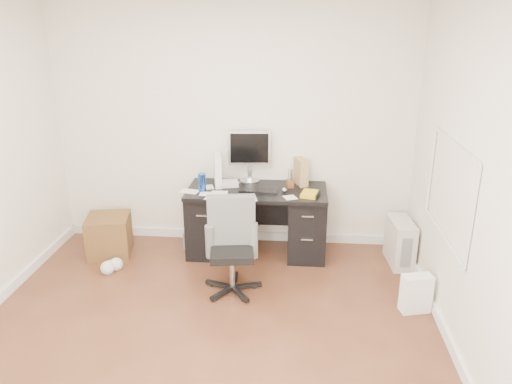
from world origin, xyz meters
TOP-DOWN VIEW (x-y plane):
  - ground at (0.00, 0.00)m, footprint 4.00×4.00m
  - room_shell at (0.03, 0.03)m, footprint 4.02×4.02m
  - desk at (0.30, 1.65)m, footprint 1.50×0.70m
  - loose_papers at (0.10, 1.60)m, footprint 1.10×0.60m
  - lcd_monitor at (0.20, 1.91)m, footprint 0.49×0.30m
  - keyboard at (0.32, 1.57)m, footprint 0.41×0.17m
  - computer_mouse at (0.60, 1.57)m, footprint 0.07×0.07m
  - travel_mug at (-0.28, 1.55)m, footprint 0.09×0.09m
  - white_binder at (-0.14, 1.76)m, footprint 0.20×0.32m
  - magazine_file at (0.77, 1.87)m, footprint 0.20×0.27m
  - pen_cup at (0.65, 1.75)m, footprint 0.11×0.11m
  - yellow_book at (0.87, 1.50)m, footprint 0.21×0.25m
  - paper_remote at (0.19, 1.35)m, footprint 0.29×0.26m
  - office_chair at (0.14, 0.80)m, footprint 0.59×0.59m
  - pc_tower at (1.84, 1.52)m, footprint 0.26×0.51m
  - shopping_bag at (1.82, 0.59)m, footprint 0.30×0.25m
  - wicker_basket at (-1.33, 1.47)m, footprint 0.53×0.53m
  - desk_printer at (-0.38, 1.76)m, footprint 0.32×0.27m

SIDE VIEW (x-z plane):
  - ground at x=0.00m, z-range 0.00..0.00m
  - desk_printer at x=-0.38m, z-range 0.00..0.19m
  - shopping_bag at x=1.82m, z-range 0.00..0.36m
  - wicker_basket at x=-1.33m, z-range 0.00..0.45m
  - pc_tower at x=1.84m, z-range 0.00..0.49m
  - desk at x=0.30m, z-range 0.02..0.77m
  - office_chair at x=0.14m, z-range 0.00..0.92m
  - loose_papers at x=0.10m, z-range 0.75..0.75m
  - paper_remote at x=0.19m, z-range 0.75..0.77m
  - keyboard at x=0.32m, z-range 0.75..0.77m
  - yellow_book at x=0.87m, z-range 0.75..0.79m
  - computer_mouse at x=0.60m, z-range 0.75..0.81m
  - travel_mug at x=-0.28m, z-range 0.75..0.94m
  - pen_cup at x=0.65m, z-range 0.75..0.96m
  - magazine_file at x=0.77m, z-range 0.75..1.04m
  - white_binder at x=-0.14m, z-range 0.75..1.09m
  - lcd_monitor at x=0.20m, z-range 0.75..1.35m
  - room_shell at x=0.03m, z-range 0.30..3.01m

